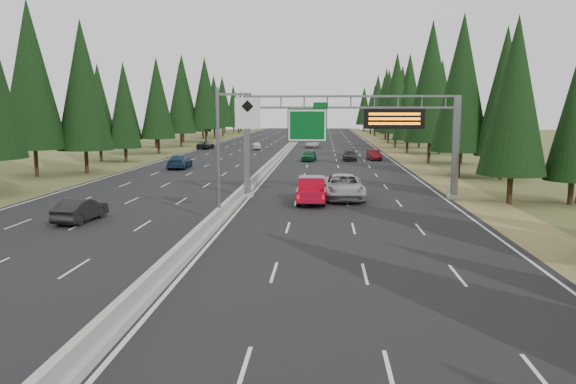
# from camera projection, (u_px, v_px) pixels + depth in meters

# --- Properties ---
(road) EXTENTS (32.00, 260.00, 0.08)m
(road) POSITION_uv_depth(u_px,v_px,m) (284.00, 154.00, 88.26)
(road) COLOR black
(road) RESTS_ON ground
(shoulder_right) EXTENTS (3.60, 260.00, 0.06)m
(shoulder_right) POSITION_uv_depth(u_px,v_px,m) (398.00, 154.00, 87.14)
(shoulder_right) COLOR olive
(shoulder_right) RESTS_ON ground
(shoulder_left) EXTENTS (3.60, 260.00, 0.06)m
(shoulder_left) POSITION_uv_depth(u_px,v_px,m) (173.00, 153.00, 89.38)
(shoulder_left) COLOR #475326
(shoulder_left) RESTS_ON ground
(median_barrier) EXTENTS (0.70, 260.00, 0.85)m
(median_barrier) POSITION_uv_depth(u_px,v_px,m) (284.00, 151.00, 88.21)
(median_barrier) COLOR #9A9B95
(median_barrier) RESTS_ON road
(sign_gantry) EXTENTS (16.75, 0.98, 7.80)m
(sign_gantry) POSITION_uv_depth(u_px,v_px,m) (359.00, 130.00, 42.39)
(sign_gantry) COLOR slate
(sign_gantry) RESTS_ON road
(hov_sign_pole) EXTENTS (2.80, 0.50, 8.00)m
(hov_sign_pole) POSITION_uv_depth(u_px,v_px,m) (228.00, 145.00, 33.20)
(hov_sign_pole) COLOR slate
(hov_sign_pole) RESTS_ON road
(tree_row_right) EXTENTS (11.91, 242.10, 18.73)m
(tree_row_right) POSITION_uv_depth(u_px,v_px,m) (439.00, 92.00, 76.30)
(tree_row_right) COLOR black
(tree_row_right) RESTS_ON ground
(tree_row_left) EXTENTS (12.13, 241.53, 18.75)m
(tree_row_left) POSITION_uv_depth(u_px,v_px,m) (90.00, 89.00, 67.63)
(tree_row_left) COLOR black
(tree_row_left) RESTS_ON ground
(silver_minivan) EXTENTS (3.27, 6.72, 1.84)m
(silver_minivan) POSITION_uv_depth(u_px,v_px,m) (343.00, 187.00, 42.67)
(silver_minivan) COLOR #B5B6BA
(silver_minivan) RESTS_ON road
(red_pickup) EXTENTS (2.00, 5.59, 1.82)m
(red_pickup) POSITION_uv_depth(u_px,v_px,m) (312.00, 188.00, 41.08)
(red_pickup) COLOR black
(red_pickup) RESTS_ON road
(car_ahead_green) EXTENTS (2.07, 4.40, 1.46)m
(car_ahead_green) POSITION_uv_depth(u_px,v_px,m) (309.00, 155.00, 74.93)
(car_ahead_green) COLOR #124F2E
(car_ahead_green) RESTS_ON road
(car_ahead_dkred) EXTENTS (1.88, 4.29, 1.37)m
(car_ahead_dkred) POSITION_uv_depth(u_px,v_px,m) (374.00, 155.00, 76.30)
(car_ahead_dkred) COLOR #5C0D11
(car_ahead_dkred) RESTS_ON road
(car_ahead_dkgrey) EXTENTS (1.89, 4.56, 1.32)m
(car_ahead_dkgrey) POSITION_uv_depth(u_px,v_px,m) (350.00, 156.00, 75.59)
(car_ahead_dkgrey) COLOR black
(car_ahead_dkgrey) RESTS_ON road
(car_ahead_white) EXTENTS (2.62, 5.19, 1.41)m
(car_ahead_white) POSITION_uv_depth(u_px,v_px,m) (313.00, 144.00, 102.23)
(car_ahead_white) COLOR silver
(car_ahead_white) RESTS_ON road
(car_ahead_far) EXTENTS (1.65, 3.81, 1.28)m
(car_ahead_far) POSITION_uv_depth(u_px,v_px,m) (319.00, 136.00, 137.23)
(car_ahead_far) COLOR black
(car_ahead_far) RESTS_ON road
(car_onc_near) EXTENTS (1.92, 4.43, 1.42)m
(car_onc_near) POSITION_uv_depth(u_px,v_px,m) (81.00, 210.00, 33.85)
(car_onc_near) COLOR black
(car_onc_near) RESTS_ON road
(car_onc_blue) EXTENTS (2.40, 5.47, 1.56)m
(car_onc_blue) POSITION_uv_depth(u_px,v_px,m) (180.00, 162.00, 65.13)
(car_onc_blue) COLOR #162F4E
(car_onc_blue) RESTS_ON road
(car_onc_white) EXTENTS (1.82, 3.88, 1.28)m
(car_onc_white) POSITION_uv_depth(u_px,v_px,m) (257.00, 146.00, 96.84)
(car_onc_white) COLOR silver
(car_onc_white) RESTS_ON road
(car_onc_far) EXTENTS (2.57, 4.87, 1.30)m
(car_onc_far) POSITION_uv_depth(u_px,v_px,m) (206.00, 145.00, 98.60)
(car_onc_far) COLOR black
(car_onc_far) RESTS_ON road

